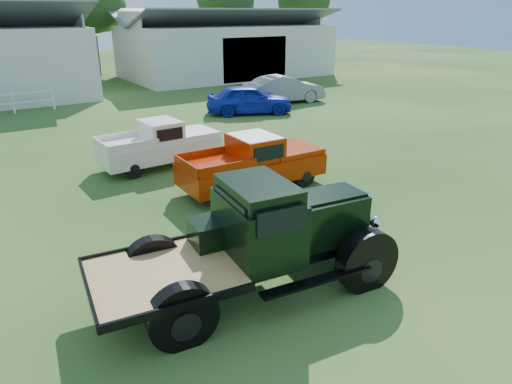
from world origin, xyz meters
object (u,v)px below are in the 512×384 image
vintage_flatbed (253,239)px  red_pickup (252,162)px  white_pickup (159,144)px  misc_car_grey (284,89)px  misc_car_blue (249,99)px

vintage_flatbed → red_pickup: size_ratio=1.23×
vintage_flatbed → white_pickup: vintage_flatbed is taller
vintage_flatbed → white_pickup: size_ratio=1.32×
white_pickup → red_pickup: bearing=-70.0°
vintage_flatbed → misc_car_grey: 19.82m
red_pickup → misc_car_grey: size_ratio=0.97×
misc_car_blue → vintage_flatbed: bearing=171.9°
white_pickup → misc_car_blue: bearing=35.2°
vintage_flatbed → misc_car_blue: (8.77, 14.06, -0.36)m
red_pickup → misc_car_blue: red_pickup is taller
misc_car_grey → red_pickup: bearing=150.2°
white_pickup → misc_car_blue: size_ratio=0.96×
white_pickup → misc_car_grey: size_ratio=0.91×
red_pickup → white_pickup: (-1.53, 3.63, -0.05)m
red_pickup → misc_car_blue: 11.00m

